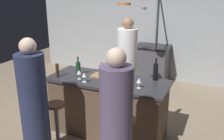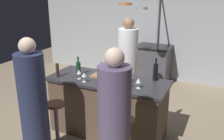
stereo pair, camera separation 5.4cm
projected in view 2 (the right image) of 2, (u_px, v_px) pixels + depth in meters
The scene contains 21 objects.
ground_plane at pixel (108, 132), 4.03m from camera, with size 9.00×9.00×0.00m, color gray.
back_wall at pixel (159, 26), 6.07m from camera, with size 6.40×0.16×2.60m, color #9EA3A8.
kitchen_island at pixel (108, 107), 3.89m from camera, with size 1.80×0.72×0.90m.
stove_range at pixel (153, 64), 6.00m from camera, with size 0.80×0.64×0.89m.
chef at pixel (128, 68), 4.65m from camera, with size 0.36×0.36×1.70m.
bar_stool_right at pixel (124, 140), 3.17m from camera, with size 0.28×0.28×0.68m.
guest_right at pixel (114, 129), 2.70m from camera, with size 0.35×0.35×1.66m.
bar_stool_left at pixel (56, 123), 3.59m from camera, with size 0.28×0.28×0.68m.
guest_left at pixel (34, 107), 3.18m from camera, with size 0.35×0.35×1.66m.
overhead_pot_rack at pixel (146, 16), 5.26m from camera, with size 0.58×1.52×2.17m.
cutting_board at pixel (102, 76), 3.87m from camera, with size 0.32×0.22×0.02m, color #997047.
pepper_mill at pixel (57, 70), 3.82m from camera, with size 0.05×0.05×0.21m, color #382319.
wine_bottle_green at pixel (79, 68), 3.92m from camera, with size 0.07×0.07×0.29m.
wine_bottle_rose at pixel (101, 74), 3.61m from camera, with size 0.07×0.07×0.31m.
wine_bottle_dark at pixel (156, 72), 3.68m from camera, with size 0.07×0.07×0.33m.
wine_glass_near_right_guest at pixel (79, 72), 3.73m from camera, with size 0.07×0.07×0.15m.
wine_glass_near_left_guest at pixel (84, 75), 3.61m from camera, with size 0.07×0.07×0.15m.
wine_glass_by_chef at pixel (139, 81), 3.39m from camera, with size 0.07×0.07×0.15m.
mixing_bowl_blue at pixel (120, 74), 3.89m from camera, with size 0.18×0.18×0.06m, color #334C6B.
mixing_bowl_ceramic at pixel (127, 79), 3.66m from camera, with size 0.17×0.17×0.06m, color silver.
mixing_bowl_steel at pixel (125, 84), 3.46m from camera, with size 0.17×0.17×0.07m, color #B7B7BC.
Camera 2 is at (1.53, -3.16, 2.22)m, focal length 40.60 mm.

